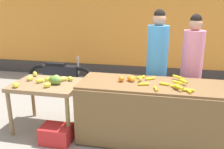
{
  "coord_description": "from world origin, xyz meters",
  "views": [
    {
      "loc": [
        0.41,
        -3.25,
        1.99
      ],
      "look_at": [
        -0.31,
        0.15,
        0.94
      ],
      "focal_mm": 38.26,
      "sensor_mm": 36.0,
      "label": 1
    }
  ],
  "objects_px": {
    "produce_crate": "(56,134)",
    "vendor_woman_blue_shirt": "(157,68)",
    "vendor_woman_pink_shirt": "(191,70)",
    "parked_motorcycle": "(61,76)",
    "produce_sack": "(105,99)"
  },
  "relations": [
    {
      "from": "vendor_woman_blue_shirt",
      "to": "parked_motorcycle",
      "type": "xyz_separation_m",
      "value": [
        -2.13,
        0.91,
        -0.56
      ]
    },
    {
      "from": "vendor_woman_blue_shirt",
      "to": "produce_crate",
      "type": "xyz_separation_m",
      "value": [
        -1.38,
        -1.01,
        -0.83
      ]
    },
    {
      "from": "produce_crate",
      "to": "produce_sack",
      "type": "distance_m",
      "value": 1.19
    },
    {
      "from": "vendor_woman_pink_shirt",
      "to": "produce_sack",
      "type": "bearing_deg",
      "value": -179.21
    },
    {
      "from": "vendor_woman_pink_shirt",
      "to": "produce_sack",
      "type": "xyz_separation_m",
      "value": [
        -1.46,
        -0.02,
        -0.63
      ]
    },
    {
      "from": "parked_motorcycle",
      "to": "produce_crate",
      "type": "xyz_separation_m",
      "value": [
        0.75,
        -1.92,
        -0.27
      ]
    },
    {
      "from": "parked_motorcycle",
      "to": "produce_sack",
      "type": "relative_size",
      "value": 2.73
    },
    {
      "from": "parked_motorcycle",
      "to": "produce_sack",
      "type": "distance_m",
      "value": 1.5
    },
    {
      "from": "vendor_woman_blue_shirt",
      "to": "produce_crate",
      "type": "distance_m",
      "value": 1.9
    },
    {
      "from": "produce_crate",
      "to": "produce_sack",
      "type": "relative_size",
      "value": 0.75
    },
    {
      "from": "vendor_woman_blue_shirt",
      "to": "vendor_woman_pink_shirt",
      "type": "height_order",
      "value": "vendor_woman_blue_shirt"
    },
    {
      "from": "vendor_woman_blue_shirt",
      "to": "produce_sack",
      "type": "xyz_separation_m",
      "value": [
        -0.9,
        0.06,
        -0.67
      ]
    },
    {
      "from": "produce_crate",
      "to": "vendor_woman_blue_shirt",
      "type": "bearing_deg",
      "value": 36.21
    },
    {
      "from": "vendor_woman_pink_shirt",
      "to": "parked_motorcycle",
      "type": "bearing_deg",
      "value": 162.88
    },
    {
      "from": "vendor_woman_pink_shirt",
      "to": "vendor_woman_blue_shirt",
      "type": "bearing_deg",
      "value": -171.52
    }
  ]
}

